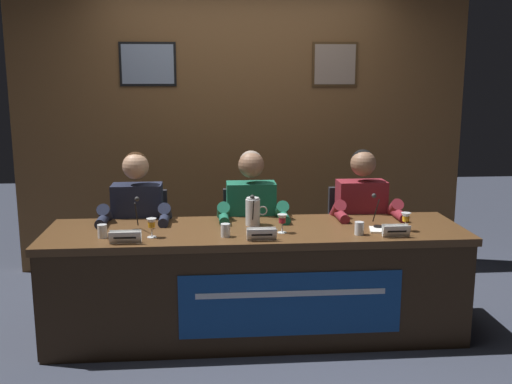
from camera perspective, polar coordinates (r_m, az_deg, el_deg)
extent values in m
plane|color=#383D4C|center=(4.24, 0.00, -13.21)|extent=(12.00, 12.00, 0.00)
cube|color=brown|center=(5.36, -1.32, 6.36)|extent=(4.00, 0.12, 2.60)
cube|color=black|center=(5.29, -10.33, 11.97)|extent=(0.48, 0.02, 0.37)
cube|color=#8C99AD|center=(5.28, -10.34, 11.97)|extent=(0.44, 0.01, 0.33)
cube|color=#4C3319|center=(5.39, 7.56, 12.03)|extent=(0.40, 0.02, 0.38)
cube|color=gray|center=(5.38, 7.59, 12.03)|extent=(0.36, 0.01, 0.34)
cube|color=brown|center=(4.00, 0.00, -3.87)|extent=(2.80, 0.75, 0.05)
cube|color=#342112|center=(3.78, 0.45, -10.69)|extent=(2.74, 0.04, 0.69)
cube|color=#342112|center=(4.23, -18.78, -8.90)|extent=(0.08, 0.67, 0.69)
cube|color=#342112|center=(4.43, 17.86, -7.93)|extent=(0.08, 0.67, 0.69)
cube|color=#19478C|center=(3.78, 3.39, -10.71)|extent=(1.40, 0.01, 0.41)
cube|color=white|center=(3.75, 3.41, -9.71)|extent=(1.19, 0.00, 0.04)
cylinder|color=black|center=(4.69, -10.87, -10.80)|extent=(0.44, 0.44, 0.02)
cylinder|color=black|center=(4.62, -10.97, -8.43)|extent=(0.05, 0.05, 0.39)
cube|color=#232328|center=(4.55, -11.06, -5.95)|extent=(0.44, 0.44, 0.03)
cube|color=#232328|center=(4.68, -10.91, -2.48)|extent=(0.40, 0.05, 0.44)
cylinder|color=black|center=(4.31, -12.81, -9.95)|extent=(0.10, 0.10, 0.44)
cylinder|color=black|center=(4.28, -10.12, -9.96)|extent=(0.10, 0.10, 0.44)
cylinder|color=black|center=(4.36, -12.69, -5.91)|extent=(0.13, 0.34, 0.13)
cylinder|color=black|center=(4.33, -10.06, -5.90)|extent=(0.13, 0.34, 0.13)
cube|color=#1E2338|center=(4.45, -11.25, -2.30)|extent=(0.36, 0.20, 0.48)
sphere|color=tan|center=(4.35, -11.47, 2.44)|extent=(0.19, 0.19, 0.19)
sphere|color=#331E0F|center=(4.37, -11.45, 2.66)|extent=(0.17, 0.17, 0.17)
cylinder|color=#1E2338|center=(4.37, -14.14, -2.38)|extent=(0.09, 0.30, 0.25)
cylinder|color=#1E2338|center=(4.32, -8.64, -2.32)|extent=(0.09, 0.30, 0.25)
cylinder|color=#1E2338|center=(4.22, -14.50, -2.67)|extent=(0.07, 0.24, 0.07)
cylinder|color=#1E2338|center=(4.17, -8.79, -2.61)|extent=(0.07, 0.24, 0.07)
cube|color=white|center=(3.71, -12.47, -4.31)|extent=(0.19, 0.03, 0.08)
cube|color=white|center=(3.74, -12.40, -4.17)|extent=(0.19, 0.03, 0.08)
cube|color=black|center=(3.71, -12.47, -4.32)|extent=(0.14, 0.01, 0.01)
cylinder|color=white|center=(3.84, -9.94, -4.28)|extent=(0.06, 0.06, 0.00)
cylinder|color=white|center=(3.83, -9.96, -3.85)|extent=(0.01, 0.01, 0.05)
cone|color=white|center=(3.81, -9.99, -2.98)|extent=(0.06, 0.06, 0.06)
cylinder|color=orange|center=(3.82, -9.98, -3.08)|extent=(0.04, 0.04, 0.04)
cylinder|color=silver|center=(3.89, -14.51, -3.65)|extent=(0.06, 0.06, 0.08)
cylinder|color=silver|center=(3.89, -14.50, -3.89)|extent=(0.05, 0.05, 0.05)
cylinder|color=black|center=(3.96, -11.43, -3.73)|extent=(0.06, 0.06, 0.02)
cylinder|color=black|center=(4.00, -11.38, -2.11)|extent=(0.01, 0.13, 0.18)
sphere|color=#2D2D2D|center=(4.04, -11.33, -0.66)|extent=(0.03, 0.03, 0.03)
cylinder|color=black|center=(4.67, -0.49, -10.67)|extent=(0.44, 0.44, 0.02)
cylinder|color=black|center=(4.60, -0.50, -8.29)|extent=(0.05, 0.05, 0.39)
cube|color=#232328|center=(4.54, -0.50, -5.80)|extent=(0.44, 0.44, 0.03)
cube|color=#232328|center=(4.67, -0.69, -2.32)|extent=(0.40, 0.05, 0.44)
cylinder|color=black|center=(4.27, -1.50, -9.85)|extent=(0.10, 0.10, 0.44)
cylinder|color=black|center=(4.28, 1.21, -9.77)|extent=(0.10, 0.10, 0.44)
cylinder|color=black|center=(4.32, -1.63, -5.78)|extent=(0.13, 0.34, 0.13)
cylinder|color=black|center=(4.33, 1.02, -5.72)|extent=(0.13, 0.34, 0.13)
cube|color=#196047|center=(4.43, -0.48, -2.14)|extent=(0.36, 0.20, 0.48)
sphere|color=#8E664C|center=(4.34, -0.47, 2.63)|extent=(0.19, 0.19, 0.19)
sphere|color=gray|center=(4.35, -0.48, 2.85)|extent=(0.17, 0.17, 0.17)
cylinder|color=#196047|center=(4.32, -3.16, -2.24)|extent=(0.09, 0.30, 0.25)
cylinder|color=#196047|center=(4.35, 2.38, -2.13)|extent=(0.09, 0.30, 0.25)
cylinder|color=#196047|center=(4.16, -3.10, -2.52)|extent=(0.07, 0.24, 0.07)
cylinder|color=#196047|center=(4.19, 2.66, -2.41)|extent=(0.07, 0.24, 0.07)
cube|color=white|center=(3.69, 0.57, -4.13)|extent=(0.18, 0.03, 0.08)
cube|color=white|center=(3.72, 0.52, -3.99)|extent=(0.18, 0.03, 0.08)
cube|color=black|center=(3.69, 0.58, -4.14)|extent=(0.13, 0.01, 0.01)
cylinder|color=white|center=(3.89, 2.51, -3.90)|extent=(0.06, 0.06, 0.00)
cylinder|color=white|center=(3.88, 2.52, -3.48)|extent=(0.01, 0.01, 0.05)
cone|color=white|center=(3.87, 2.53, -2.62)|extent=(0.06, 0.06, 0.06)
cylinder|color=#B21E2D|center=(3.87, 2.53, -2.71)|extent=(0.04, 0.04, 0.04)
cylinder|color=silver|center=(3.79, -2.95, -3.68)|extent=(0.06, 0.06, 0.08)
cylinder|color=silver|center=(3.79, -2.95, -3.93)|extent=(0.05, 0.05, 0.05)
cylinder|color=black|center=(3.94, -0.21, -3.57)|extent=(0.06, 0.06, 0.02)
cylinder|color=black|center=(3.98, -0.29, -1.95)|extent=(0.01, 0.13, 0.18)
sphere|color=#2D2D2D|center=(4.02, -0.36, -0.49)|extent=(0.03, 0.03, 0.03)
cylinder|color=black|center=(4.80, 9.63, -10.22)|extent=(0.44, 0.44, 0.02)
cylinder|color=black|center=(4.73, 9.71, -7.90)|extent=(0.05, 0.05, 0.39)
cube|color=#232328|center=(4.67, 9.79, -5.47)|extent=(0.44, 0.44, 0.03)
cube|color=#232328|center=(4.80, 9.29, -2.10)|extent=(0.40, 0.05, 0.44)
cylinder|color=black|center=(4.39, 9.57, -9.40)|extent=(0.10, 0.10, 0.44)
cylinder|color=black|center=(4.44, 12.10, -9.25)|extent=(0.10, 0.10, 0.44)
cylinder|color=black|center=(4.44, 9.21, -5.45)|extent=(0.13, 0.34, 0.13)
cylinder|color=black|center=(4.49, 11.69, -5.35)|extent=(0.13, 0.34, 0.13)
cube|color=maroon|center=(4.56, 10.01, -1.91)|extent=(0.36, 0.20, 0.48)
sphere|color=#8E664C|center=(4.48, 10.24, 2.72)|extent=(0.19, 0.19, 0.19)
sphere|color=black|center=(4.49, 10.20, 2.93)|extent=(0.17, 0.17, 0.17)
cylinder|color=maroon|center=(4.42, 7.71, -2.01)|extent=(0.09, 0.30, 0.25)
cylinder|color=maroon|center=(4.52, 12.92, -1.88)|extent=(0.09, 0.30, 0.25)
cylinder|color=maroon|center=(4.26, 8.17, -2.28)|extent=(0.07, 0.24, 0.07)
cylinder|color=maroon|center=(4.37, 13.55, -2.13)|extent=(0.07, 0.24, 0.07)
cube|color=white|center=(3.87, 13.35, -3.70)|extent=(0.17, 0.03, 0.08)
cube|color=white|center=(3.90, 13.20, -3.57)|extent=(0.17, 0.03, 0.08)
cube|color=black|center=(3.87, 13.37, -3.71)|extent=(0.12, 0.01, 0.01)
cylinder|color=white|center=(4.05, 14.11, -3.62)|extent=(0.06, 0.06, 0.00)
cylinder|color=white|center=(4.05, 14.13, -3.21)|extent=(0.01, 0.01, 0.05)
cone|color=white|center=(4.03, 14.17, -2.39)|extent=(0.06, 0.06, 0.06)
cylinder|color=orange|center=(4.03, 14.17, -2.48)|extent=(0.04, 0.04, 0.04)
cylinder|color=silver|center=(3.89, 9.87, -3.45)|extent=(0.06, 0.06, 0.08)
cylinder|color=silver|center=(3.89, 9.86, -3.69)|extent=(0.05, 0.05, 0.05)
cylinder|color=black|center=(4.07, 11.62, -3.33)|extent=(0.06, 0.06, 0.02)
cylinder|color=black|center=(4.10, 11.43, -1.76)|extent=(0.01, 0.13, 0.18)
sphere|color=#2D2D2D|center=(4.14, 11.24, -0.35)|extent=(0.03, 0.03, 0.03)
cylinder|color=silver|center=(4.07, -0.31, -1.94)|extent=(0.10, 0.10, 0.18)
cylinder|color=silver|center=(4.05, -0.31, -0.62)|extent=(0.09, 0.09, 0.01)
sphere|color=silver|center=(4.04, -0.31, -0.42)|extent=(0.02, 0.02, 0.02)
torus|color=silver|center=(4.07, 0.64, -1.80)|extent=(0.07, 0.01, 0.07)
cube|color=white|center=(4.02, 12.34, -3.58)|extent=(0.23, 0.19, 0.01)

